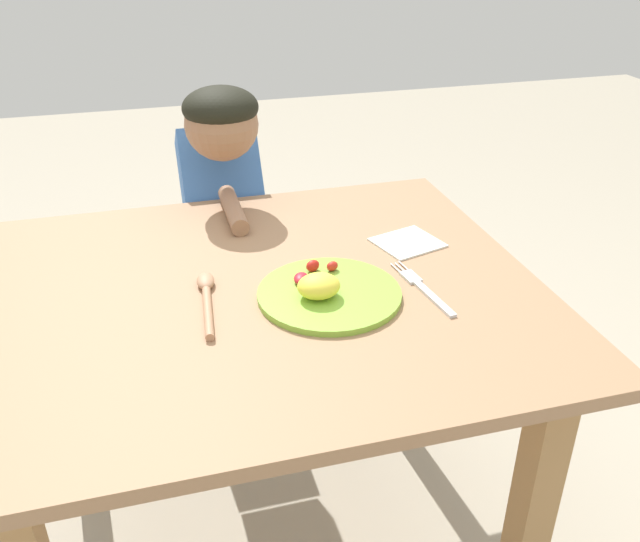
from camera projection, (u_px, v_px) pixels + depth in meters
name	position (u px, v px, depth m)	size (l,w,h in m)	color
ground_plane	(274.00, 540.00, 1.63)	(8.00, 8.00, 0.00)	#ACA28C
dining_table	(264.00, 339.00, 1.35)	(1.06, 0.91, 0.71)	#A17754
plate	(327.00, 292.00, 1.26)	(0.27, 0.27, 0.06)	#84BB3A
fork	(423.00, 288.00, 1.29)	(0.05, 0.22, 0.01)	silver
spoon	(207.00, 296.00, 1.25)	(0.04, 0.22, 0.02)	tan
person	(225.00, 244.00, 1.84)	(0.21, 0.47, 0.99)	#424962
napkin	(407.00, 243.00, 1.46)	(0.13, 0.12, 0.00)	white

